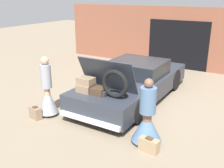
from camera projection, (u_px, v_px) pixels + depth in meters
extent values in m
plane|color=#7F705B|center=(133.00, 98.00, 8.81)|extent=(40.00, 40.00, 0.00)
cube|color=brown|center=(178.00, 38.00, 12.03)|extent=(12.00, 0.12, 2.80)
cube|color=black|center=(177.00, 45.00, 12.07)|extent=(2.80, 0.02, 2.20)
cube|color=#2D333D|center=(133.00, 85.00, 8.66)|extent=(1.95, 4.98, 0.59)
cube|color=#1E2328|center=(138.00, 68.00, 8.73)|extent=(1.72, 1.59, 0.47)
cylinder|color=black|center=(130.00, 72.00, 10.38)|extent=(0.18, 0.76, 0.76)
cylinder|color=black|center=(175.00, 80.00, 9.49)|extent=(0.18, 0.76, 0.76)
cylinder|color=black|center=(84.00, 97.00, 7.93)|extent=(0.18, 0.76, 0.76)
cylinder|color=black|center=(138.00, 110.00, 7.04)|extent=(0.18, 0.76, 0.76)
cube|color=silver|center=(89.00, 120.00, 6.68)|extent=(1.86, 0.10, 0.12)
cube|color=#2D333D|center=(108.00, 75.00, 7.12)|extent=(1.66, 0.48, 0.95)
cube|color=#8C7259|center=(86.00, 88.00, 7.24)|extent=(0.43, 0.41, 0.21)
cube|color=#473323|center=(99.00, 91.00, 7.03)|extent=(0.36, 0.36, 0.20)
cube|color=#8C7259|center=(86.00, 81.00, 7.17)|extent=(0.44, 0.34, 0.19)
cube|color=#2D2D33|center=(102.00, 92.00, 7.00)|extent=(0.37, 0.28, 0.14)
torus|color=black|center=(115.00, 84.00, 6.70)|extent=(0.76, 0.12, 0.76)
cylinder|color=tan|center=(48.00, 102.00, 7.47)|extent=(0.16, 0.16, 0.84)
cone|color=#9399A3|center=(48.00, 100.00, 7.46)|extent=(0.55, 0.55, 0.76)
cylinder|color=#9399A3|center=(46.00, 76.00, 7.22)|extent=(0.29, 0.29, 0.67)
sphere|color=tan|center=(45.00, 61.00, 7.08)|extent=(0.23, 0.23, 0.23)
cylinder|color=brown|center=(147.00, 128.00, 6.09)|extent=(0.20, 0.20, 0.77)
cone|color=slate|center=(147.00, 126.00, 6.08)|extent=(0.71, 0.71, 0.69)
cylinder|color=slate|center=(148.00, 100.00, 5.86)|extent=(0.37, 0.37, 0.61)
sphere|color=brown|center=(149.00, 83.00, 5.73)|extent=(0.21, 0.21, 0.21)
cube|color=#8C7259|center=(35.00, 113.00, 7.34)|extent=(0.39, 0.26, 0.33)
cube|color=#4C3823|center=(35.00, 107.00, 7.28)|extent=(0.15, 0.14, 0.02)
cube|color=#9E8460|center=(149.00, 145.00, 5.81)|extent=(0.47, 0.24, 0.31)
cube|color=#4C3823|center=(149.00, 138.00, 5.75)|extent=(0.17, 0.13, 0.02)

